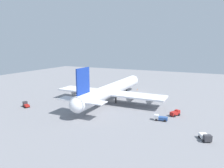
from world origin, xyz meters
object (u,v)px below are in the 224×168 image
at_px(pushback_tractor, 175,113).
at_px(catering_truck, 205,137).
at_px(cargo_loader, 26,105).
at_px(fuel_truck, 160,118).
at_px(cargo_airplane, 112,90).
at_px(safety_cone_nose, 137,89).

bearing_deg(pushback_tractor, catering_truck, -148.13).
bearing_deg(cargo_loader, fuel_truck, -81.05).
relative_size(catering_truck, fuel_truck, 0.93).
xyz_separation_m(cargo_airplane, cargo_loader, (-26.45, 30.51, -4.55)).
xyz_separation_m(cargo_airplane, catering_truck, (-27.88, -44.01, -4.63)).
bearing_deg(pushback_tractor, cargo_loader, 105.25).
xyz_separation_m(cargo_airplane, pushback_tractor, (-9.28, -32.44, -4.56)).
height_order(cargo_airplane, fuel_truck, cargo_airplane).
bearing_deg(catering_truck, safety_cone_nose, 35.00).
xyz_separation_m(catering_truck, fuel_truck, (10.70, 15.72, -0.02)).
distance_m(pushback_tractor, cargo_loader, 65.26).
bearing_deg(cargo_airplane, cargo_loader, 130.91).
bearing_deg(fuel_truck, safety_cone_nose, 27.81).
relative_size(cargo_airplane, cargo_loader, 16.31).
bearing_deg(pushback_tractor, safety_cone_nose, 36.39).
relative_size(cargo_airplane, safety_cone_nose, 92.88).
bearing_deg(catering_truck, fuel_truck, 55.76).
height_order(pushback_tractor, fuel_truck, fuel_truck).
bearing_deg(pushback_tractor, cargo_airplane, 74.04).
bearing_deg(catering_truck, cargo_airplane, 57.64).
relative_size(cargo_loader, safety_cone_nose, 5.70).
relative_size(pushback_tractor, fuel_truck, 0.93).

